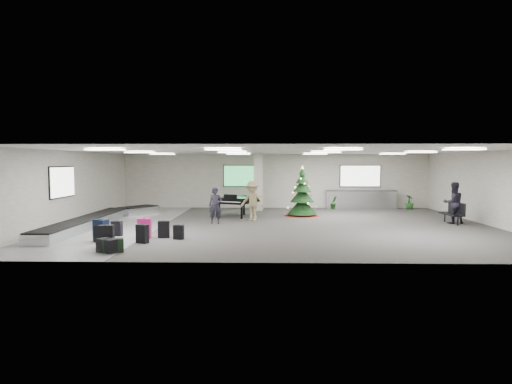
{
  "coord_description": "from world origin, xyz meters",
  "views": [
    {
      "loc": [
        -0.57,
        -18.38,
        2.71
      ],
      "look_at": [
        -1.02,
        1.0,
        1.36
      ],
      "focal_mm": 30.0,
      "sensor_mm": 36.0,
      "label": 1
    }
  ],
  "objects_px": {
    "traveler_a": "(215,206)",
    "grand_piano": "(237,200)",
    "baggage_carousel": "(99,220)",
    "potted_plant_right": "(409,202)",
    "traveler_b": "(252,201)",
    "bench": "(454,211)",
    "pink_suitcase": "(144,228)",
    "christmas_tree": "(302,199)",
    "traveler_bench": "(453,203)",
    "service_counter": "(361,199)",
    "potted_plant_left": "(334,203)"
  },
  "relations": [
    {
      "from": "christmas_tree",
      "to": "potted_plant_left",
      "type": "xyz_separation_m",
      "value": [
        2.1,
        3.18,
        -0.5
      ]
    },
    {
      "from": "potted_plant_right",
      "to": "traveler_bench",
      "type": "bearing_deg",
      "value": -90.05
    },
    {
      "from": "service_counter",
      "to": "pink_suitcase",
      "type": "xyz_separation_m",
      "value": [
        -9.9,
        -10.03,
        -0.19
      ]
    },
    {
      "from": "christmas_tree",
      "to": "potted_plant_right",
      "type": "distance_m",
      "value": 7.23
    },
    {
      "from": "service_counter",
      "to": "christmas_tree",
      "type": "relative_size",
      "value": 1.59
    },
    {
      "from": "service_counter",
      "to": "christmas_tree",
      "type": "xyz_separation_m",
      "value": [
        -3.73,
        -3.47,
        0.33
      ]
    },
    {
      "from": "service_counter",
      "to": "traveler_bench",
      "type": "distance_m",
      "value": 6.63
    },
    {
      "from": "traveler_bench",
      "to": "potted_plant_right",
      "type": "height_order",
      "value": "traveler_bench"
    },
    {
      "from": "baggage_carousel",
      "to": "bench",
      "type": "relative_size",
      "value": 6.33
    },
    {
      "from": "traveler_a",
      "to": "potted_plant_left",
      "type": "bearing_deg",
      "value": 34.44
    },
    {
      "from": "service_counter",
      "to": "bench",
      "type": "bearing_deg",
      "value": -65.81
    },
    {
      "from": "baggage_carousel",
      "to": "christmas_tree",
      "type": "distance_m",
      "value": 9.7
    },
    {
      "from": "traveler_b",
      "to": "pink_suitcase",
      "type": "bearing_deg",
      "value": -102.89
    },
    {
      "from": "potted_plant_left",
      "to": "service_counter",
      "type": "bearing_deg",
      "value": 10.39
    },
    {
      "from": "baggage_carousel",
      "to": "bench",
      "type": "height_order",
      "value": "bench"
    },
    {
      "from": "service_counter",
      "to": "traveler_b",
      "type": "bearing_deg",
      "value": -139.37
    },
    {
      "from": "bench",
      "to": "traveler_b",
      "type": "bearing_deg",
      "value": 172.74
    },
    {
      "from": "baggage_carousel",
      "to": "potted_plant_right",
      "type": "relative_size",
      "value": 11.64
    },
    {
      "from": "baggage_carousel",
      "to": "traveler_b",
      "type": "xyz_separation_m",
      "value": [
        6.65,
        1.42,
        0.72
      ]
    },
    {
      "from": "traveler_a",
      "to": "traveler_b",
      "type": "xyz_separation_m",
      "value": [
        1.61,
        0.99,
        0.13
      ]
    },
    {
      "from": "christmas_tree",
      "to": "traveler_b",
      "type": "distance_m",
      "value": 3.07
    },
    {
      "from": "traveler_a",
      "to": "potted_plant_left",
      "type": "height_order",
      "value": "traveler_a"
    },
    {
      "from": "service_counter",
      "to": "christmas_tree",
      "type": "distance_m",
      "value": 5.11
    },
    {
      "from": "baggage_carousel",
      "to": "christmas_tree",
      "type": "bearing_deg",
      "value": 19.68
    },
    {
      "from": "christmas_tree",
      "to": "traveler_bench",
      "type": "distance_m",
      "value": 6.95
    },
    {
      "from": "service_counter",
      "to": "traveler_a",
      "type": "xyz_separation_m",
      "value": [
        -7.8,
        -6.3,
        0.25
      ]
    },
    {
      "from": "christmas_tree",
      "to": "potted_plant_left",
      "type": "relative_size",
      "value": 3.43
    },
    {
      "from": "pink_suitcase",
      "to": "potted_plant_right",
      "type": "height_order",
      "value": "potted_plant_right"
    },
    {
      "from": "traveler_a",
      "to": "grand_piano",
      "type": "bearing_deg",
      "value": 62.5
    },
    {
      "from": "baggage_carousel",
      "to": "service_counter",
      "type": "xyz_separation_m",
      "value": [
        12.84,
        6.73,
        0.33
      ]
    },
    {
      "from": "baggage_carousel",
      "to": "grand_piano",
      "type": "distance_m",
      "value": 6.52
    },
    {
      "from": "grand_piano",
      "to": "traveler_b",
      "type": "distance_m",
      "value": 1.67
    },
    {
      "from": "baggage_carousel",
      "to": "traveler_bench",
      "type": "height_order",
      "value": "traveler_bench"
    },
    {
      "from": "potted_plant_left",
      "to": "traveler_a",
      "type": "bearing_deg",
      "value": -135.77
    },
    {
      "from": "christmas_tree",
      "to": "baggage_carousel",
      "type": "bearing_deg",
      "value": -160.32
    },
    {
      "from": "grand_piano",
      "to": "traveler_bench",
      "type": "relative_size",
      "value": 1.36
    },
    {
      "from": "christmas_tree",
      "to": "traveler_bench",
      "type": "bearing_deg",
      "value": -21.57
    },
    {
      "from": "pink_suitcase",
      "to": "traveler_bench",
      "type": "distance_m",
      "value": 13.26
    },
    {
      "from": "bench",
      "to": "traveler_a",
      "type": "relative_size",
      "value": 0.96
    },
    {
      "from": "christmas_tree",
      "to": "grand_piano",
      "type": "relative_size",
      "value": 1.03
    },
    {
      "from": "pink_suitcase",
      "to": "christmas_tree",
      "type": "xyz_separation_m",
      "value": [
        6.17,
        6.55,
        0.51
      ]
    },
    {
      "from": "pink_suitcase",
      "to": "traveler_a",
      "type": "relative_size",
      "value": 0.46
    },
    {
      "from": "baggage_carousel",
      "to": "grand_piano",
      "type": "bearing_deg",
      "value": 26.24
    },
    {
      "from": "grand_piano",
      "to": "traveler_bench",
      "type": "height_order",
      "value": "traveler_bench"
    },
    {
      "from": "christmas_tree",
      "to": "grand_piano",
      "type": "distance_m",
      "value": 3.31
    },
    {
      "from": "grand_piano",
      "to": "traveler_a",
      "type": "height_order",
      "value": "traveler_a"
    },
    {
      "from": "traveler_bench",
      "to": "potted_plant_right",
      "type": "distance_m",
      "value": 5.79
    },
    {
      "from": "pink_suitcase",
      "to": "traveler_b",
      "type": "xyz_separation_m",
      "value": [
        3.71,
        4.72,
        0.57
      ]
    },
    {
      "from": "traveler_a",
      "to": "traveler_b",
      "type": "height_order",
      "value": "traveler_b"
    },
    {
      "from": "pink_suitcase",
      "to": "potted_plant_right",
      "type": "distance_m",
      "value": 15.97
    }
  ]
}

